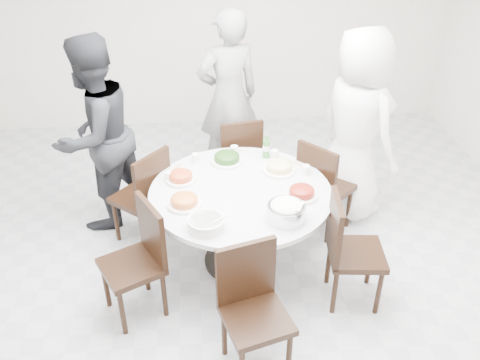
{
  "coord_description": "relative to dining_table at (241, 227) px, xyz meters",
  "views": [
    {
      "loc": [
        -0.29,
        -3.4,
        3.01
      ],
      "look_at": [
        0.04,
        0.11,
        0.82
      ],
      "focal_mm": 38.0,
      "sensor_mm": 36.0,
      "label": 1
    }
  ],
  "objects": [
    {
      "name": "floor",
      "position": [
        -0.04,
        -0.06,
        -0.38
      ],
      "size": [
        6.0,
        6.0,
        0.01
      ],
      "primitive_type": "cube",
      "color": "silver",
      "rests_on": "ground"
    },
    {
      "name": "wall_back",
      "position": [
        -0.04,
        2.94,
        1.02
      ],
      "size": [
        6.0,
        0.01,
        2.8
      ],
      "primitive_type": "cube",
      "color": "silver",
      "rests_on": "ground"
    },
    {
      "name": "dining_table",
      "position": [
        0.0,
        0.0,
        0.0
      ],
      "size": [
        1.5,
        1.5,
        0.75
      ],
      "primitive_type": "cylinder",
      "color": "silver",
      "rests_on": "floor"
    },
    {
      "name": "chair_ne",
      "position": [
        0.84,
        0.43,
        0.1
      ],
      "size": [
        0.59,
        0.59,
        0.95
      ],
      "primitive_type": "cube",
      "rotation": [
        0.0,
        0.0,
        2.29
      ],
      "color": "black",
      "rests_on": "floor"
    },
    {
      "name": "chair_n",
      "position": [
        0.06,
        1.05,
        0.1
      ],
      "size": [
        0.49,
        0.49,
        0.95
      ],
      "primitive_type": "cube",
      "rotation": [
        0.0,
        0.0,
        3.32
      ],
      "color": "black",
      "rests_on": "floor"
    },
    {
      "name": "chair_nw",
      "position": [
        -0.88,
        0.43,
        0.1
      ],
      "size": [
        0.59,
        0.59,
        0.95
      ],
      "primitive_type": "cube",
      "rotation": [
        0.0,
        0.0,
        4.0
      ],
      "color": "black",
      "rests_on": "floor"
    },
    {
      "name": "chair_sw",
      "position": [
        -0.87,
        -0.51,
        0.1
      ],
      "size": [
        0.57,
        0.57,
        0.95
      ],
      "primitive_type": "cube",
      "rotation": [
        0.0,
        0.0,
        5.19
      ],
      "color": "black",
      "rests_on": "floor"
    },
    {
      "name": "chair_s",
      "position": [
        0.0,
        -1.11,
        0.1
      ],
      "size": [
        0.52,
        0.52,
        0.95
      ],
      "primitive_type": "cube",
      "rotation": [
        0.0,
        0.0,
        6.56
      ],
      "color": "black",
      "rests_on": "floor"
    },
    {
      "name": "chair_se",
      "position": [
        0.85,
        -0.52,
        0.1
      ],
      "size": [
        0.46,
        0.46,
        0.95
      ],
      "primitive_type": "cube",
      "rotation": [
        0.0,
        0.0,
        7.75
      ],
      "color": "black",
      "rests_on": "floor"
    },
    {
      "name": "diner_right",
      "position": [
        1.16,
        0.71,
        0.56
      ],
      "size": [
        0.94,
        1.08,
        1.86
      ],
      "primitive_type": "imported",
      "rotation": [
        0.0,
        0.0,
        2.04
      ],
      "color": "white",
      "rests_on": "floor"
    },
    {
      "name": "diner_middle",
      "position": [
        0.01,
        1.53,
        0.56
      ],
      "size": [
        0.78,
        0.63,
        1.86
      ],
      "primitive_type": "imported",
      "rotation": [
        0.0,
        0.0,
        3.44
      ],
      "color": "black",
      "rests_on": "floor"
    },
    {
      "name": "diner_left",
      "position": [
        -1.25,
        0.77,
        0.55
      ],
      "size": [
        1.08,
        1.13,
        1.84
      ],
      "primitive_type": "imported",
      "rotation": [
        0.0,
        0.0,
        4.1
      ],
      "color": "black",
      "rests_on": "floor"
    },
    {
      "name": "dish_greens",
      "position": [
        -0.08,
        0.47,
        0.41
      ],
      "size": [
        0.29,
        0.29,
        0.08
      ],
      "primitive_type": "cylinder",
      "color": "white",
      "rests_on": "dining_table"
    },
    {
      "name": "dish_pale",
      "position": [
        0.36,
        0.27,
        0.41
      ],
      "size": [
        0.29,
        0.29,
        0.08
      ],
      "primitive_type": "cylinder",
      "color": "white",
      "rests_on": "dining_table"
    },
    {
      "name": "dish_orange",
      "position": [
        -0.49,
        0.2,
        0.41
      ],
      "size": [
        0.25,
        0.25,
        0.07
      ],
      "primitive_type": "cylinder",
      "color": "white",
      "rests_on": "dining_table"
    },
    {
      "name": "dish_redbrown",
      "position": [
        0.48,
        -0.14,
        0.41
      ],
      "size": [
        0.26,
        0.26,
        0.06
      ],
      "primitive_type": "cylinder",
      "color": "white",
      "rests_on": "dining_table"
    },
    {
      "name": "dish_tofu",
      "position": [
        -0.46,
        -0.17,
        0.41
      ],
      "size": [
        0.27,
        0.27,
        0.07
      ],
      "primitive_type": "cylinder",
      "color": "white",
      "rests_on": "dining_table"
    },
    {
      "name": "rice_bowl",
      "position": [
        0.3,
        -0.43,
        0.44
      ],
      "size": [
        0.29,
        0.29,
        0.12
      ],
      "primitive_type": "cylinder",
      "color": "silver",
      "rests_on": "dining_table"
    },
    {
      "name": "soup_bowl",
      "position": [
        -0.3,
        -0.48,
        0.42
      ],
      "size": [
        0.27,
        0.27,
        0.08
      ],
      "primitive_type": "cylinder",
      "color": "white",
      "rests_on": "dining_table"
    },
    {
      "name": "beverage_bottle",
      "position": [
        0.28,
        0.53,
        0.49
      ],
      "size": [
        0.06,
        0.06,
        0.22
      ],
      "primitive_type": "cylinder",
      "color": "#34722D",
      "rests_on": "dining_table"
    },
    {
      "name": "tea_cups",
      "position": [
        -0.0,
        0.59,
        0.42
      ],
      "size": [
        0.07,
        0.07,
        0.08
      ],
      "primitive_type": "cylinder",
      "color": "white",
      "rests_on": "dining_table"
    },
    {
      "name": "chopsticks",
      "position": [
        -0.01,
        0.68,
        0.38
      ],
      "size": [
        0.24,
        0.04,
        0.01
      ],
      "primitive_type": null,
      "color": "tan",
      "rests_on": "dining_table"
    }
  ]
}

